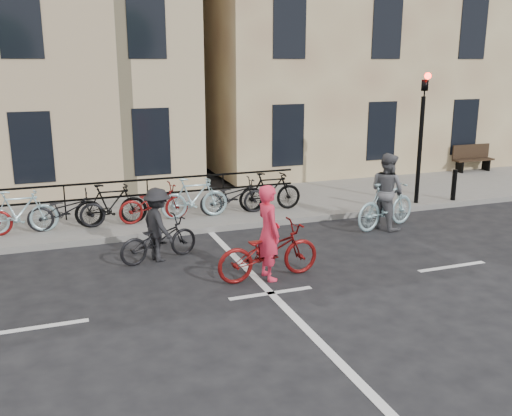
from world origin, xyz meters
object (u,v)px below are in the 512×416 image
object	(u,v)px
bench	(472,157)
cyclist_pink	(268,247)
cyclist_grey	(386,198)
traffic_light	(422,122)
cyclist_dark	(158,232)

from	to	relation	value
bench	cyclist_pink	xyz separation A→B (m)	(-10.77, -7.01, -0.03)
bench	cyclist_pink	bearing A→B (deg)	-146.94
cyclist_grey	traffic_light	bearing A→B (deg)	-69.49
cyclist_pink	cyclist_dark	xyz separation A→B (m)	(-1.79, 1.77, -0.03)
bench	cyclist_grey	size ratio (longest dim) A/B	0.78
traffic_light	bench	world-z (taller)	traffic_light
bench	cyclist_grey	xyz separation A→B (m)	(-6.75, -4.83, 0.10)
bench	cyclist_dark	size ratio (longest dim) A/B	0.86
traffic_light	cyclist_pink	distance (m)	7.21
cyclist_grey	bench	bearing A→B (deg)	-70.34
cyclist_grey	cyclist_dark	bearing A→B (deg)	78.09
cyclist_grey	cyclist_dark	world-z (taller)	cyclist_grey
bench	cyclist_grey	distance (m)	8.30
traffic_light	cyclist_grey	world-z (taller)	traffic_light
cyclist_pink	cyclist_grey	distance (m)	4.57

